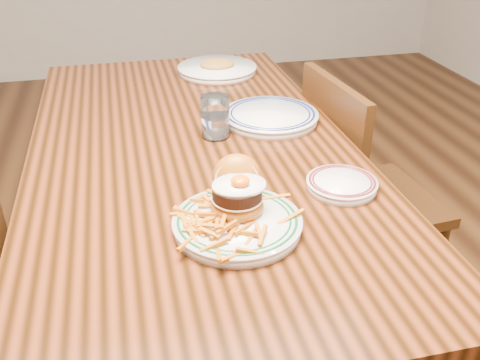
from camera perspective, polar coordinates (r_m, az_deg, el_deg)
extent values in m
plane|color=black|center=(1.89, -4.08, -17.24)|extent=(6.00, 6.00, 0.00)
cube|color=black|center=(1.45, -5.09, 2.84)|extent=(0.85, 1.60, 0.05)
cylinder|color=black|center=(2.28, -16.65, 1.47)|extent=(0.07, 0.07, 0.70)
cylinder|color=black|center=(2.33, 1.44, 3.45)|extent=(0.07, 0.07, 0.70)
cylinder|color=#3B1F0C|center=(1.71, -21.71, -16.72)|extent=(0.04, 0.04, 0.39)
cube|color=#3B1F0C|center=(1.88, 13.98, -2.32)|extent=(0.43, 0.43, 0.04)
cube|color=#3B1F0C|center=(1.68, 9.63, 3.39)|extent=(0.06, 0.40, 0.43)
cylinder|color=#3B1F0C|center=(2.19, 14.92, -4.09)|extent=(0.04, 0.04, 0.39)
cylinder|color=#3B1F0C|center=(2.05, 6.69, -5.85)|extent=(0.04, 0.04, 0.39)
cylinder|color=#3B1F0C|center=(1.97, 20.09, -9.24)|extent=(0.04, 0.04, 0.39)
cylinder|color=#3B1F0C|center=(1.81, 11.17, -11.77)|extent=(0.04, 0.04, 0.39)
cylinder|color=white|center=(1.08, -0.29, -4.90)|extent=(0.26, 0.26, 0.02)
cylinder|color=white|center=(1.08, -0.29, -4.33)|extent=(0.26, 0.26, 0.01)
torus|color=#0D4A1F|center=(1.07, -0.29, -4.25)|extent=(0.24, 0.24, 0.01)
torus|color=#0D4A1F|center=(1.07, -0.29, -4.25)|extent=(0.22, 0.22, 0.01)
ellipsoid|color=#A25214|center=(1.09, -0.31, -2.75)|extent=(0.11, 0.11, 0.05)
cylinder|color=beige|center=(1.09, -0.31, -1.93)|extent=(0.10, 0.10, 0.00)
cylinder|color=black|center=(1.08, -0.32, -1.26)|extent=(0.10, 0.10, 0.03)
ellipsoid|color=white|center=(1.07, -0.10, -0.55)|extent=(0.11, 0.09, 0.01)
ellipsoid|color=#EA5804|center=(1.06, 0.03, -0.11)|extent=(0.04, 0.04, 0.02)
ellipsoid|color=#A25214|center=(1.13, -0.34, 0.23)|extent=(0.12, 0.11, 0.12)
cylinder|color=beige|center=(1.12, -0.34, -0.26)|extent=(0.10, 0.05, 0.09)
cylinder|color=white|center=(1.24, 10.78, -0.63)|extent=(0.16, 0.16, 0.02)
cylinder|color=white|center=(1.24, 10.83, -0.18)|extent=(0.16, 0.16, 0.01)
torus|color=maroon|center=(1.24, 10.84, -0.10)|extent=(0.15, 0.15, 0.01)
torus|color=maroon|center=(1.24, 10.84, -0.10)|extent=(0.14, 0.14, 0.01)
cube|color=silver|center=(1.25, 11.46, 0.16)|extent=(0.10, 0.06, 0.00)
cylinder|color=white|center=(1.58, 3.25, 6.60)|extent=(0.27, 0.27, 0.02)
cylinder|color=white|center=(1.57, 3.26, 7.06)|extent=(0.28, 0.28, 0.01)
torus|color=#0F1A4D|center=(1.57, 3.26, 7.13)|extent=(0.26, 0.26, 0.01)
torus|color=#0F1A4D|center=(1.57, 3.26, 7.13)|extent=(0.23, 0.23, 0.01)
cylinder|color=white|center=(1.46, -2.66, 6.73)|extent=(0.08, 0.08, 0.12)
cylinder|color=silver|center=(1.47, -2.64, 5.76)|extent=(0.07, 0.07, 0.06)
cylinder|color=white|center=(2.00, -2.45, 11.60)|extent=(0.28, 0.28, 0.02)
cylinder|color=white|center=(1.99, -2.45, 11.97)|extent=(0.29, 0.29, 0.01)
ellipsoid|color=#AB7630|center=(1.99, -2.46, 12.23)|extent=(0.13, 0.10, 0.04)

